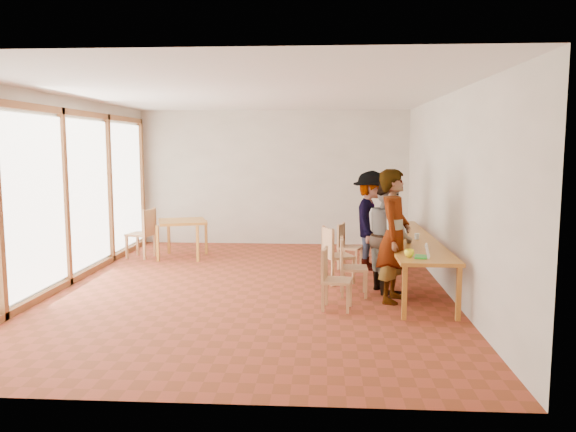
# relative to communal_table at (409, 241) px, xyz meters

# --- Properties ---
(ground) EXTENTS (8.00, 8.00, 0.00)m
(ground) POSITION_rel_communal_table_xyz_m (-2.50, -0.43, -0.70)
(ground) COLOR #953A24
(ground) RESTS_ON ground
(wall_back) EXTENTS (6.00, 0.10, 3.00)m
(wall_back) POSITION_rel_communal_table_xyz_m (-2.50, 3.57, 0.80)
(wall_back) COLOR beige
(wall_back) RESTS_ON ground
(wall_front) EXTENTS (6.00, 0.10, 3.00)m
(wall_front) POSITION_rel_communal_table_xyz_m (-2.50, -4.43, 0.80)
(wall_front) COLOR beige
(wall_front) RESTS_ON ground
(wall_right) EXTENTS (0.10, 8.00, 3.00)m
(wall_right) POSITION_rel_communal_table_xyz_m (0.50, -0.43, 0.80)
(wall_right) COLOR beige
(wall_right) RESTS_ON ground
(window_wall) EXTENTS (0.10, 8.00, 3.00)m
(window_wall) POSITION_rel_communal_table_xyz_m (-5.46, -0.43, 0.80)
(window_wall) COLOR white
(window_wall) RESTS_ON ground
(ceiling) EXTENTS (6.00, 8.00, 0.04)m
(ceiling) POSITION_rel_communal_table_xyz_m (-2.50, -0.43, 2.32)
(ceiling) COLOR white
(ceiling) RESTS_ON wall_back
(communal_table) EXTENTS (0.80, 4.00, 0.75)m
(communal_table) POSITION_rel_communal_table_xyz_m (0.00, 0.00, 0.00)
(communal_table) COLOR orange
(communal_table) RESTS_ON ground
(side_table) EXTENTS (0.90, 0.90, 0.75)m
(side_table) POSITION_rel_communal_table_xyz_m (-4.17, 1.85, -0.03)
(side_table) COLOR orange
(side_table) RESTS_ON ground
(chair_near) EXTENTS (0.44, 0.44, 0.44)m
(chair_near) POSITION_rel_communal_table_xyz_m (-1.28, -1.52, -0.19)
(chair_near) COLOR tan
(chair_near) RESTS_ON ground
(chair_mid) EXTENTS (0.40, 0.40, 0.46)m
(chair_mid) POSITION_rel_communal_table_xyz_m (-1.02, -0.79, -0.18)
(chair_mid) COLOR tan
(chair_mid) RESTS_ON ground
(chair_far) EXTENTS (0.56, 0.56, 0.49)m
(chair_far) POSITION_rel_communal_table_xyz_m (-1.22, -0.05, -0.14)
(chair_far) COLOR tan
(chair_far) RESTS_ON ground
(chair_empty) EXTENTS (0.48, 0.48, 0.43)m
(chair_empty) POSITION_rel_communal_table_xyz_m (-0.98, 1.06, -0.20)
(chair_empty) COLOR tan
(chair_empty) RESTS_ON ground
(chair_spare) EXTENTS (0.55, 0.55, 0.52)m
(chair_spare) POSITION_rel_communal_table_xyz_m (-4.90, 1.77, -0.10)
(chair_spare) COLOR tan
(chair_spare) RESTS_ON ground
(person_near) EXTENTS (0.65, 0.80, 1.89)m
(person_near) POSITION_rel_communal_table_xyz_m (-0.38, -1.07, 0.24)
(person_near) COLOR gray
(person_near) RESTS_ON ground
(person_mid) EXTENTS (0.84, 0.97, 1.72)m
(person_mid) POSITION_rel_communal_table_xyz_m (-0.38, -0.48, 0.16)
(person_mid) COLOR gray
(person_mid) RESTS_ON ground
(person_far) EXTENTS (0.90, 1.27, 1.77)m
(person_far) POSITION_rel_communal_table_xyz_m (-0.53, 1.04, 0.18)
(person_far) COLOR gray
(person_far) RESTS_ON ground
(laptop_near) EXTENTS (0.23, 0.25, 0.19)m
(laptop_near) POSITION_rel_communal_table_xyz_m (-0.05, -1.64, 0.10)
(laptop_near) COLOR green
(laptop_near) RESTS_ON communal_table
(laptop_mid) EXTENTS (0.21, 0.24, 0.20)m
(laptop_mid) POSITION_rel_communal_table_xyz_m (-0.10, 0.16, 0.10)
(laptop_mid) COLOR green
(laptop_mid) RESTS_ON communal_table
(laptop_far) EXTENTS (0.27, 0.29, 0.20)m
(laptop_far) POSITION_rel_communal_table_xyz_m (0.03, 1.32, 0.10)
(laptop_far) COLOR green
(laptop_far) RESTS_ON communal_table
(yellow_mug) EXTENTS (0.16, 0.16, 0.10)m
(yellow_mug) POSITION_rel_communal_table_xyz_m (-0.24, -1.60, 0.10)
(yellow_mug) COLOR yellow
(yellow_mug) RESTS_ON communal_table
(green_bottle) EXTENTS (0.07, 0.07, 0.28)m
(green_bottle) POSITION_rel_communal_table_xyz_m (-0.13, 0.51, 0.19)
(green_bottle) COLOR #176C2E
(green_bottle) RESTS_ON communal_table
(clear_glass) EXTENTS (0.07, 0.07, 0.09)m
(clear_glass) POSITION_rel_communal_table_xyz_m (0.10, -0.14, 0.09)
(clear_glass) COLOR silver
(clear_glass) RESTS_ON communal_table
(condiment_cup) EXTENTS (0.08, 0.08, 0.06)m
(condiment_cup) POSITION_rel_communal_table_xyz_m (-0.26, 0.66, 0.08)
(condiment_cup) COLOR white
(condiment_cup) RESTS_ON communal_table
(pink_phone) EXTENTS (0.05, 0.10, 0.01)m
(pink_phone) POSITION_rel_communal_table_xyz_m (0.08, 0.87, 0.05)
(pink_phone) COLOR #D44093
(pink_phone) RESTS_ON communal_table
(black_pouch) EXTENTS (0.16, 0.26, 0.09)m
(black_pouch) POSITION_rel_communal_table_xyz_m (-0.01, 0.60, 0.09)
(black_pouch) COLOR black
(black_pouch) RESTS_ON communal_table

